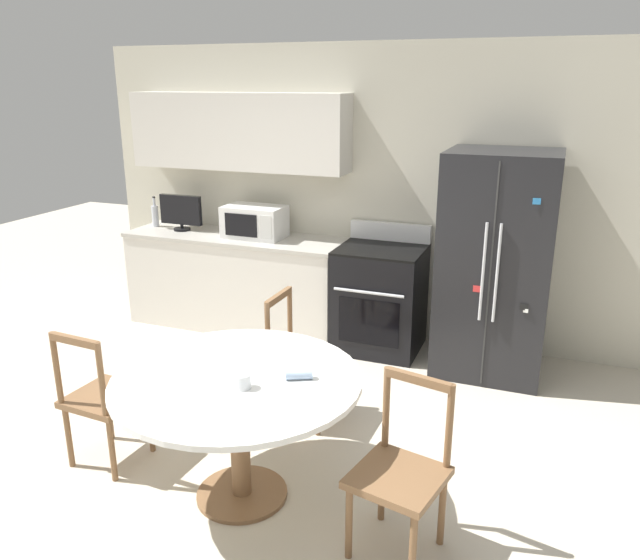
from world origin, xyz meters
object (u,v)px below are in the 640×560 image
(refrigerator, at_px, (496,265))
(microwave, at_px, (255,222))
(counter_bottle, at_px, (155,215))
(oven_range, at_px, (380,298))
(dining_chair_right, at_px, (401,474))
(dining_chair_left, at_px, (103,399))
(countertop_tv, at_px, (181,211))
(candle_glass, at_px, (243,382))
(dining_chair_far, at_px, (301,361))

(refrigerator, bearing_deg, microwave, 177.49)
(microwave, xyz_separation_m, counter_bottle, (-1.12, 0.05, -0.03))
(oven_range, height_order, dining_chair_right, oven_range)
(refrigerator, distance_m, dining_chair_right, 2.37)
(refrigerator, distance_m, counter_bottle, 3.30)
(counter_bottle, relative_size, dining_chair_left, 0.33)
(countertop_tv, height_order, dining_chair_right, countertop_tv)
(countertop_tv, bearing_deg, counter_bottle, 171.72)
(dining_chair_left, distance_m, candle_glass, 1.09)
(microwave, xyz_separation_m, dining_chair_left, (0.13, -2.33, -0.61))
(counter_bottle, bearing_deg, countertop_tv, -8.28)
(oven_range, distance_m, dining_chair_left, 2.54)
(oven_range, distance_m, dining_chair_far, 1.38)
(dining_chair_left, bearing_deg, microwave, 97.03)
(microwave, distance_m, candle_glass, 2.71)
(countertop_tv, bearing_deg, refrigerator, -1.83)
(dining_chair_far, bearing_deg, countertop_tv, -125.93)
(dining_chair_right, bearing_deg, dining_chair_far, -34.30)
(refrigerator, bearing_deg, dining_chair_right, -94.09)
(refrigerator, distance_m, microwave, 2.18)
(microwave, relative_size, dining_chair_left, 0.61)
(microwave, relative_size, counter_bottle, 1.85)
(microwave, bearing_deg, countertop_tv, -179.94)
(dining_chair_right, relative_size, candle_glass, 10.27)
(dining_chair_far, bearing_deg, refrigerator, 140.44)
(oven_range, bearing_deg, candle_glass, -91.37)
(oven_range, distance_m, countertop_tv, 2.10)
(oven_range, bearing_deg, dining_chair_far, -97.27)
(refrigerator, distance_m, oven_range, 1.05)
(refrigerator, distance_m, dining_chair_far, 1.78)
(counter_bottle, bearing_deg, candle_glass, -47.44)
(dining_chair_left, height_order, candle_glass, dining_chair_left)
(countertop_tv, distance_m, dining_chair_right, 3.75)
(counter_bottle, bearing_deg, refrigerator, -2.49)
(oven_range, distance_m, counter_bottle, 2.40)
(refrigerator, bearing_deg, candle_glass, -113.42)
(countertop_tv, height_order, dining_chair_left, countertop_tv)
(refrigerator, height_order, candle_glass, refrigerator)
(dining_chair_right, bearing_deg, countertop_tv, -28.60)
(dining_chair_far, height_order, dining_chair_right, same)
(refrigerator, xyz_separation_m, microwave, (-2.17, 0.10, 0.15))
(counter_bottle, bearing_deg, microwave, -2.45)
(microwave, bearing_deg, candle_glass, -64.57)
(refrigerator, bearing_deg, oven_range, 176.04)
(dining_chair_right, bearing_deg, oven_range, -59.44)
(dining_chair_far, bearing_deg, counter_bottle, -122.29)
(refrigerator, distance_m, dining_chair_left, 3.06)
(oven_range, bearing_deg, microwave, 178.63)
(oven_range, relative_size, dining_chair_right, 1.20)
(counter_bottle, bearing_deg, dining_chair_left, -62.20)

